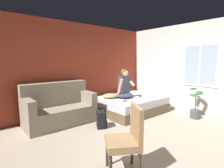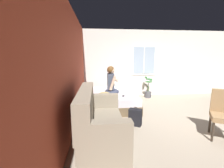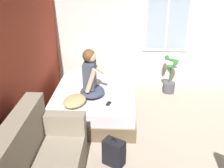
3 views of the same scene
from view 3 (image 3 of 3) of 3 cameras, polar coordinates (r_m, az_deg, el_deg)
name	(u,v)px [view 3 (image 3 of 3)]	position (r m, az deg, el deg)	size (l,w,h in m)	color
ground_plane	(209,156)	(4.39, 20.35, -14.54)	(40.00, 40.00, 0.00)	tan
wall_back_accent	(4,70)	(3.84, -22.44, 2.74)	(10.09, 0.16, 2.70)	#993823
wall_side_with_window	(184,29)	(6.14, 15.39, 11.47)	(0.19, 7.13, 2.70)	silver
bed	(95,101)	(5.12, -3.70, -3.66)	(1.99, 1.54, 0.48)	brown
person_seated	(91,77)	(4.65, -4.62, 1.43)	(0.53, 0.46, 0.88)	#383D51
backpack	(114,153)	(3.89, 0.49, -14.72)	(0.33, 0.35, 0.46)	black
throw_pillow	(75,101)	(4.50, -8.11, -3.65)	(0.48, 0.36, 0.14)	tan
cell_phone	(109,104)	(4.50, -0.76, -4.27)	(0.07, 0.14, 0.01)	black
potted_plant	(170,80)	(5.99, 12.42, 0.85)	(0.39, 0.37, 0.85)	#4C4C51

